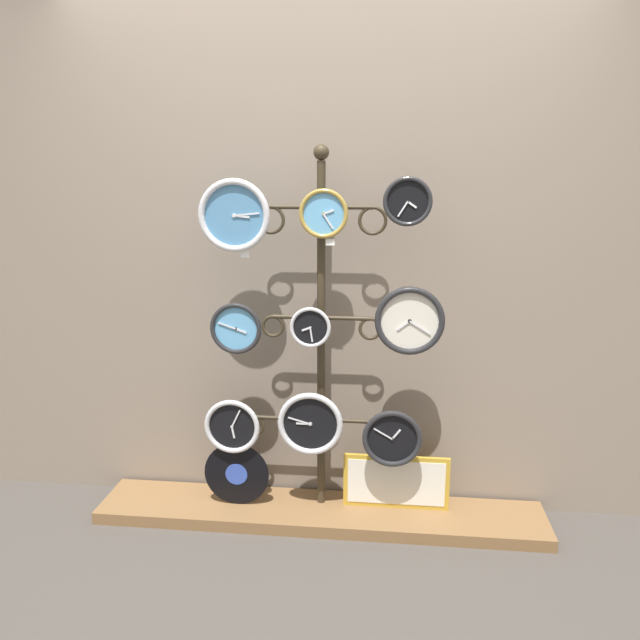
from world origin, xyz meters
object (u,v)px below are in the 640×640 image
at_px(clock_middle_center, 310,327).
at_px(clock_bottom_right, 392,438).
at_px(picture_frame, 396,482).
at_px(clock_bottom_center, 310,423).
at_px(clock_middle_left, 236,328).
at_px(clock_bottom_left, 232,426).
at_px(vinyl_record, 237,474).
at_px(clock_top_center, 324,214).
at_px(clock_top_left, 234,215).
at_px(clock_middle_right, 410,321).
at_px(display_stand, 321,405).
at_px(clock_top_right, 408,201).

bearing_deg(clock_middle_center, clock_bottom_right, -1.65).
bearing_deg(picture_frame, clock_bottom_center, -168.15).
distance_m(clock_middle_left, clock_bottom_right, 0.89).
bearing_deg(clock_bottom_left, vinyl_record, 58.75).
distance_m(clock_top_center, clock_bottom_right, 1.09).
relative_size(clock_bottom_left, clock_bottom_center, 0.88).
xyz_separation_m(clock_top_left, clock_middle_right, (0.79, -0.01, -0.46)).
bearing_deg(clock_bottom_left, picture_frame, 5.15).
bearing_deg(picture_frame, clock_top_center, -170.46).
distance_m(display_stand, picture_frame, 0.53).
bearing_deg(display_stand, vinyl_record, -170.38).
bearing_deg(display_stand, clock_middle_left, -166.47).
height_order(clock_top_left, clock_bottom_right, clock_top_left).
bearing_deg(vinyl_record, picture_frame, 4.06).
relative_size(clock_middle_right, vinyl_record, 0.96).
distance_m(clock_middle_center, clock_bottom_right, 0.65).
xyz_separation_m(clock_middle_left, picture_frame, (0.76, 0.08, -0.78)).
height_order(clock_middle_left, clock_middle_right, clock_middle_right).
height_order(clock_top_center, clock_bottom_left, clock_top_center).
relative_size(clock_middle_center, clock_bottom_left, 0.70).
height_order(display_stand, clock_top_center, display_stand).
height_order(clock_middle_center, clock_middle_right, clock_middle_right).
distance_m(clock_middle_left, clock_middle_center, 0.35).
height_order(clock_top_left, clock_top_right, clock_top_right).
xyz_separation_m(clock_top_center, clock_top_right, (0.37, -0.01, 0.05)).
bearing_deg(clock_middle_right, clock_top_center, 175.69).
relative_size(clock_bottom_center, clock_bottom_right, 1.11).
xyz_separation_m(display_stand, clock_middle_center, (-0.04, -0.10, 0.41)).
bearing_deg(clock_top_right, vinyl_record, 179.02).
bearing_deg(clock_middle_left, clock_middle_right, -0.70).
xyz_separation_m(clock_top_left, clock_middle_left, (-0.01, 0.00, -0.52)).
bearing_deg(clock_middle_left, clock_top_center, 2.77).
distance_m(clock_bottom_left, picture_frame, 0.85).
distance_m(clock_bottom_left, clock_bottom_center, 0.39).
distance_m(display_stand, vinyl_record, 0.55).
distance_m(clock_top_center, clock_middle_center, 0.52).
bearing_deg(clock_top_center, vinyl_record, 179.53).
distance_m(clock_middle_center, clock_bottom_left, 0.64).
xyz_separation_m(clock_top_right, clock_bottom_left, (-0.81, -0.00, -1.07)).
relative_size(clock_top_right, clock_middle_right, 0.68).
bearing_deg(clock_top_center, clock_bottom_right, -6.29).
bearing_deg(picture_frame, clock_bottom_left, -174.85).
bearing_deg(clock_bottom_center, clock_top_center, 24.64).
xyz_separation_m(clock_top_center, vinyl_record, (-0.43, 0.00, -1.28)).
relative_size(clock_top_left, clock_bottom_left, 1.20).
bearing_deg(clock_bottom_right, display_stand, 162.41).
xyz_separation_m(display_stand, clock_top_left, (-0.38, -0.10, 0.92)).
bearing_deg(clock_bottom_right, vinyl_record, 177.02).
bearing_deg(clock_bottom_left, clock_middle_left, -11.64).
relative_size(clock_middle_right, clock_bottom_right, 1.12).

